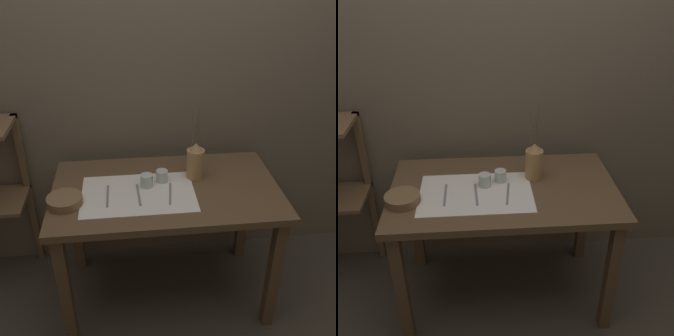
{
  "view_description": "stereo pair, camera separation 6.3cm",
  "coord_description": "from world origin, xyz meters",
  "views": [
    {
      "loc": [
        -0.19,
        -1.78,
        1.92
      ],
      "look_at": [
        0.01,
        0.0,
        0.9
      ],
      "focal_mm": 42.0,
      "sensor_mm": 36.0,
      "label": 1
    },
    {
      "loc": [
        -0.13,
        -1.79,
        1.92
      ],
      "look_at": [
        0.01,
        0.0,
        0.9
      ],
      "focal_mm": 42.0,
      "sensor_mm": 36.0,
      "label": 2
    }
  ],
  "objects": [
    {
      "name": "linen_cloth",
      "position": [
        -0.15,
        -0.05,
        0.78
      ],
      "size": [
        0.59,
        0.4,
        0.0
      ],
      "color": "white",
      "rests_on": "wooden_table"
    },
    {
      "name": "fork_inner",
      "position": [
        -0.15,
        -0.06,
        0.79
      ],
      "size": [
        0.02,
        0.2,
        0.0
      ],
      "color": "gray",
      "rests_on": "wooden_table"
    },
    {
      "name": "wooden_table",
      "position": [
        0.0,
        0.0,
        0.67
      ],
      "size": [
        1.22,
        0.71,
        0.78
      ],
      "color": "brown",
      "rests_on": "ground_plane"
    },
    {
      "name": "glass_tumbler_far",
      "position": [
        -0.01,
        0.06,
        0.82
      ],
      "size": [
        0.06,
        0.06,
        0.07
      ],
      "color": "silver",
      "rests_on": "wooden_table"
    },
    {
      "name": "knife_center",
      "position": [
        0.02,
        -0.07,
        0.79
      ],
      "size": [
        0.04,
        0.2,
        0.0
      ],
      "color": "gray",
      "rests_on": "wooden_table"
    },
    {
      "name": "stone_wall_back",
      "position": [
        0.0,
        0.47,
        1.2
      ],
      "size": [
        7.0,
        0.06,
        2.4
      ],
      "color": "#6B5E4C",
      "rests_on": "ground_plane"
    },
    {
      "name": "wooden_bowl",
      "position": [
        -0.52,
        -0.1,
        0.8
      ],
      "size": [
        0.18,
        0.18,
        0.05
      ],
      "color": "brown",
      "rests_on": "wooden_table"
    },
    {
      "name": "ground_plane",
      "position": [
        0.0,
        0.0,
        0.0
      ],
      "size": [
        12.0,
        12.0,
        0.0
      ],
      "primitive_type": "plane",
      "color": "#473F35"
    },
    {
      "name": "pitcher_with_flowers",
      "position": [
        0.17,
        0.09,
        0.88
      ],
      "size": [
        0.1,
        0.1,
        0.43
      ],
      "color": "#A87F4C",
      "rests_on": "wooden_table"
    },
    {
      "name": "glass_tumbler_near",
      "position": [
        -0.1,
        0.02,
        0.82
      ],
      "size": [
        0.07,
        0.07,
        0.07
      ],
      "color": "silver",
      "rests_on": "wooden_table"
    },
    {
      "name": "fork_outer",
      "position": [
        -0.31,
        -0.06,
        0.79
      ],
      "size": [
        0.01,
        0.2,
        0.0
      ],
      "color": "gray",
      "rests_on": "wooden_table"
    }
  ]
}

